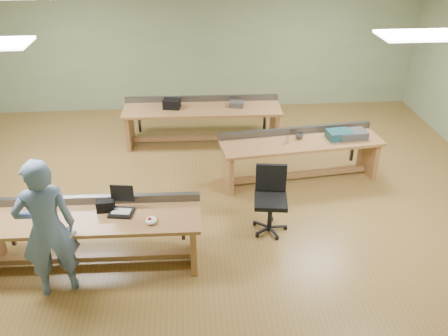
{
  "coord_description": "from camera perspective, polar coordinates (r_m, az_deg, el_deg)",
  "views": [
    {
      "loc": [
        -0.24,
        -6.65,
        4.25
      ],
      "look_at": [
        0.23,
        -0.6,
        0.87
      ],
      "focal_mm": 38.0,
      "sensor_mm": 36.0,
      "label": 1
    }
  ],
  "objects": [
    {
      "name": "laptop_screen",
      "position": [
        6.26,
        -12.16,
        -2.97
      ],
      "size": [
        0.3,
        0.06,
        0.24
      ],
      "primitive_type": "cube",
      "rotation": [
        0.0,
        0.0,
        -0.16
      ],
      "color": "black",
      "rests_on": "laptop_base"
    },
    {
      "name": "person",
      "position": [
        5.96,
        -20.54,
        -6.89
      ],
      "size": [
        0.78,
        0.63,
        1.85
      ],
      "primitive_type": "imported",
      "rotation": [
        0.0,
        0.0,
        3.45
      ],
      "color": "slate",
      "rests_on": "floor"
    },
    {
      "name": "wall_back",
      "position": [
        11.0,
        -3.15,
        14.63
      ],
      "size": [
        10.0,
        0.04,
        3.0
      ],
      "primitive_type": "cube",
      "color": "gray",
      "rests_on": "floor"
    },
    {
      "name": "ceiling",
      "position": [
        6.77,
        -2.45,
        18.49
      ],
      "size": [
        10.0,
        10.0,
        0.0
      ],
      "primitive_type": "plane",
      "color": "silver",
      "rests_on": "wall_back"
    },
    {
      "name": "parts_bin_teal",
      "position": [
        8.31,
        13.67,
        3.91
      ],
      "size": [
        0.43,
        0.34,
        0.14
      ],
      "primitive_type": "cube",
      "rotation": [
        0.0,
        0.0,
        0.12
      ],
      "color": "#16444A",
      "rests_on": "workbench_mid"
    },
    {
      "name": "camera_bag",
      "position": [
        6.36,
        -14.07,
        -4.4
      ],
      "size": [
        0.23,
        0.15,
        0.15
      ],
      "primitive_type": "cube",
      "rotation": [
        0.0,
        0.0,
        0.04
      ],
      "color": "black",
      "rests_on": "workbench_front"
    },
    {
      "name": "drinks_can",
      "position": [
        7.98,
        7.56,
        3.36
      ],
      "size": [
        0.07,
        0.07,
        0.12
      ],
      "primitive_type": "cylinder",
      "rotation": [
        0.0,
        0.0,
        -0.11
      ],
      "color": "#B6B6BA",
      "rests_on": "workbench_mid"
    },
    {
      "name": "parts_bin_grey",
      "position": [
        8.39,
        15.15,
        3.94
      ],
      "size": [
        0.51,
        0.35,
        0.13
      ],
      "primitive_type": "cube",
      "rotation": [
        0.0,
        0.0,
        0.1
      ],
      "color": "#3B3B3E",
      "rests_on": "workbench_mid"
    },
    {
      "name": "keyboard",
      "position": [
        6.16,
        -19.33,
        -7.2
      ],
      "size": [
        0.44,
        0.29,
        0.02
      ],
      "primitive_type": "cube",
      "rotation": [
        0.0,
        0.0,
        -0.4
      ],
      "color": "beige",
      "rests_on": "workbench_front"
    },
    {
      "name": "mug",
      "position": [
        8.19,
        9.07,
        3.89
      ],
      "size": [
        0.16,
        0.16,
        0.11
      ],
      "primitive_type": "imported",
      "rotation": [
        0.0,
        0.0,
        -0.23
      ],
      "color": "#3B3B3E",
      "rests_on": "workbench_mid"
    },
    {
      "name": "fluor_panels",
      "position": [
        6.77,
        -2.44,
        18.24
      ],
      "size": [
        6.2,
        3.5,
        0.03
      ],
      "color": "white",
      "rests_on": "ceiling"
    },
    {
      "name": "workbench_front",
      "position": [
        6.46,
        -15.66,
        -6.99
      ],
      "size": [
        2.87,
        0.82,
        0.86
      ],
      "rotation": [
        0.0,
        0.0,
        -0.02
      ],
      "color": "#B3754B",
      "rests_on": "floor"
    },
    {
      "name": "floor",
      "position": [
        7.89,
        -1.99,
        -3.44
      ],
      "size": [
        10.0,
        10.0,
        0.0
      ],
      "primitive_type": "plane",
      "color": "olive",
      "rests_on": "ground"
    },
    {
      "name": "wall_front",
      "position": [
        3.82,
        0.58,
        -16.8
      ],
      "size": [
        10.0,
        0.04,
        3.0
      ],
      "primitive_type": "cube",
      "color": "gray",
      "rests_on": "floor"
    },
    {
      "name": "task_chair",
      "position": [
        6.99,
        5.57,
        -4.79
      ],
      "size": [
        0.6,
        0.6,
        0.99
      ],
      "rotation": [
        0.0,
        0.0,
        -0.13
      ],
      "color": "black",
      "rests_on": "floor"
    },
    {
      "name": "workbench_mid",
      "position": [
        8.23,
        9.14,
        2.08
      ],
      "size": [
        2.81,
        1.05,
        0.86
      ],
      "rotation": [
        0.0,
        0.0,
        0.12
      ],
      "color": "#B3754B",
      "rests_on": "floor"
    },
    {
      "name": "storage_box_back",
      "position": [
        9.39,
        -6.31,
        7.69
      ],
      "size": [
        0.36,
        0.28,
        0.18
      ],
      "primitive_type": "cube",
      "rotation": [
        0.0,
        0.0,
        -0.17
      ],
      "color": "black",
      "rests_on": "workbench_back"
    },
    {
      "name": "tray_back",
      "position": [
        9.42,
        1.52,
        7.68
      ],
      "size": [
        0.3,
        0.25,
        0.11
      ],
      "primitive_type": "cube",
      "rotation": [
        0.0,
        0.0,
        -0.21
      ],
      "color": "#3B3B3E",
      "rests_on": "workbench_back"
    },
    {
      "name": "laptop_base",
      "position": [
        6.28,
        -12.24,
        -5.26
      ],
      "size": [
        0.34,
        0.29,
        0.03
      ],
      "primitive_type": "cube",
      "rotation": [
        0.0,
        0.0,
        -0.16
      ],
      "color": "black",
      "rests_on": "workbench_front"
    },
    {
      "name": "trackball_mouse",
      "position": [
        6.04,
        -8.76,
        -6.23
      ],
      "size": [
        0.18,
        0.2,
        0.07
      ],
      "primitive_type": "ellipsoid",
      "rotation": [
        0.0,
        0.0,
        0.27
      ],
      "color": "white",
      "rests_on": "workbench_front"
    },
    {
      "name": "workbench_back",
      "position": [
        9.49,
        -2.62,
        6.26
      ],
      "size": [
        3.12,
        0.9,
        0.86
      ],
      "rotation": [
        0.0,
        0.0,
        -0.03
      ],
      "color": "#B3754B",
      "rests_on": "floor"
    }
  ]
}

